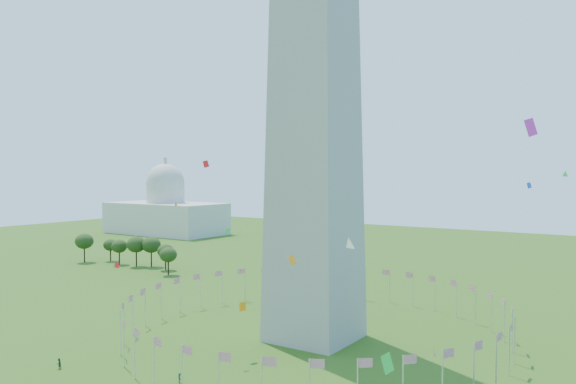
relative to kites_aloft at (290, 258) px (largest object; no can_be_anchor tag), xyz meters
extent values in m
cylinder|color=silver|center=(30.24, 24.26, -16.89)|extent=(0.24, 0.24, 9.00)
cylinder|color=silver|center=(29.64, 31.21, -16.89)|extent=(0.24, 0.24, 9.00)
cylinder|color=silver|center=(27.83, 37.94, -16.89)|extent=(0.24, 0.24, 9.00)
cylinder|color=silver|center=(24.88, 44.26, -16.89)|extent=(0.24, 0.24, 9.00)
cylinder|color=silver|center=(20.89, 49.97, -16.89)|extent=(0.24, 0.24, 9.00)
cylinder|color=silver|center=(15.95, 54.90, -16.89)|extent=(0.24, 0.24, 9.00)
cylinder|color=silver|center=(10.24, 58.90, -16.89)|extent=(0.24, 0.24, 9.00)
cylinder|color=silver|center=(3.92, 61.85, -16.89)|extent=(0.24, 0.24, 9.00)
cylinder|color=silver|center=(-2.81, 63.65, -16.89)|extent=(0.24, 0.24, 9.00)
cylinder|color=silver|center=(-9.76, 64.26, -16.89)|extent=(0.24, 0.24, 9.00)
cylinder|color=silver|center=(-16.70, 63.65, -16.89)|extent=(0.24, 0.24, 9.00)
cylinder|color=silver|center=(-23.44, 61.85, -16.89)|extent=(0.24, 0.24, 9.00)
cylinder|color=silver|center=(-29.76, 58.90, -16.89)|extent=(0.24, 0.24, 9.00)
cylinder|color=silver|center=(-35.47, 54.90, -16.89)|extent=(0.24, 0.24, 9.00)
cylinder|color=silver|center=(-40.40, 49.97, -16.89)|extent=(0.24, 0.24, 9.00)
cylinder|color=silver|center=(-44.40, 44.26, -16.89)|extent=(0.24, 0.24, 9.00)
cylinder|color=silver|center=(-47.34, 37.94, -16.89)|extent=(0.24, 0.24, 9.00)
cylinder|color=silver|center=(-49.15, 31.21, -16.89)|extent=(0.24, 0.24, 9.00)
cylinder|color=silver|center=(-49.76, 24.26, -16.89)|extent=(0.24, 0.24, 9.00)
cylinder|color=silver|center=(-49.15, 17.32, -16.89)|extent=(0.24, 0.24, 9.00)
cylinder|color=silver|center=(-47.34, 10.58, -16.89)|extent=(0.24, 0.24, 9.00)
cylinder|color=silver|center=(-44.40, 4.26, -16.89)|extent=(0.24, 0.24, 9.00)
cylinder|color=silver|center=(-40.40, -1.45, -16.89)|extent=(0.24, 0.24, 9.00)
cylinder|color=silver|center=(-35.47, -6.38, -16.89)|extent=(0.24, 0.24, 9.00)
cylinder|color=silver|center=(-29.76, -10.38, -16.89)|extent=(0.24, 0.24, 9.00)
cylinder|color=silver|center=(-23.44, -13.33, -16.89)|extent=(0.24, 0.24, 9.00)
cylinder|color=silver|center=(-16.70, -15.13, -16.89)|extent=(0.24, 0.24, 9.00)
cylinder|color=silver|center=(-9.76, -15.74, -16.89)|extent=(0.24, 0.24, 9.00)
cylinder|color=silver|center=(-2.81, -15.13, -16.89)|extent=(0.24, 0.24, 9.00)
cylinder|color=silver|center=(24.88, 4.26, -16.89)|extent=(0.24, 0.24, 9.00)
cylinder|color=silver|center=(27.83, 10.58, -16.89)|extent=(0.24, 0.24, 9.00)
cylinder|color=silver|center=(29.64, 17.32, -16.89)|extent=(0.24, 0.24, 9.00)
imported|color=#173A25|center=(-15.70, -10.26, -20.55)|extent=(1.24, 0.99, 1.67)
imported|color=#173921|center=(-38.76, -17.68, -20.42)|extent=(0.87, 1.04, 1.94)
plane|color=white|center=(8.79, 4.86, 2.34)|extent=(2.32, 1.35, 2.61)
plane|color=#CC2699|center=(42.22, -25.20, 18.37)|extent=(1.64, 0.91, 1.85)
plane|color=red|center=(-25.01, 6.90, 16.09)|extent=(0.21, 1.69, 1.68)
plane|color=orange|center=(-58.52, 31.80, 5.63)|extent=(0.52, 1.61, 1.67)
plane|color=green|center=(-25.32, 14.03, 1.80)|extent=(1.41, 0.33, 1.38)
plane|color=orange|center=(6.37, -8.96, 1.32)|extent=(1.43, 1.00, 1.59)
plane|color=blue|center=(34.85, 14.41, 12.39)|extent=(0.86, 0.68, 1.08)
plane|color=green|center=(34.69, -38.77, -0.25)|extent=(1.07, 1.47, 1.57)
plane|color=#CC2699|center=(23.04, 5.98, -13.82)|extent=(1.19, 1.53, 1.65)
plane|color=orange|center=(-14.91, 5.98, -11.51)|extent=(1.41, 1.33, 1.86)
plane|color=red|center=(-70.61, 21.55, -10.78)|extent=(0.63, 1.58, 1.51)
plane|color=green|center=(39.47, 17.45, 14.07)|extent=(0.90, 0.57, 1.01)
ellipsoid|color=#2D4A18|center=(-138.97, 61.33, -15.80)|extent=(7.15, 7.15, 11.17)
ellipsoid|color=#2D4A18|center=(-132.61, 68.94, -17.04)|extent=(5.57, 5.57, 8.70)
ellipsoid|color=#2D4A18|center=(-122.86, 65.33, -16.61)|extent=(6.11, 6.11, 9.54)
ellipsoid|color=#2D4A18|center=(-113.78, 65.88, -15.76)|extent=(7.20, 7.20, 11.24)
ellipsoid|color=#2D4A18|center=(-108.64, 68.67, -15.81)|extent=(7.13, 7.13, 11.15)
ellipsoid|color=#2D4A18|center=(-98.76, 66.47, -16.73)|extent=(5.96, 5.96, 9.31)
ellipsoid|color=#2D4A18|center=(-90.57, 59.88, -16.62)|extent=(6.10, 6.10, 9.54)
camera|label=1|loc=(51.95, -78.33, 14.39)|focal=35.00mm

